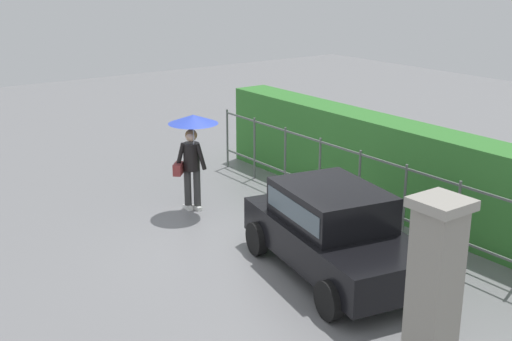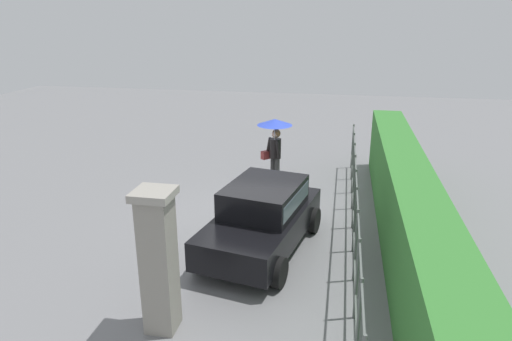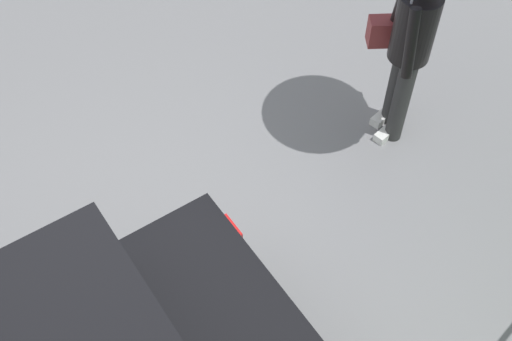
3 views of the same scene
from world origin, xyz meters
TOP-DOWN VIEW (x-y plane):
  - ground_plane at (0.00, 0.00)m, footprint 40.00×40.00m

SIDE VIEW (x-z plane):
  - ground_plane at x=0.00m, z-range 0.00..0.00m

